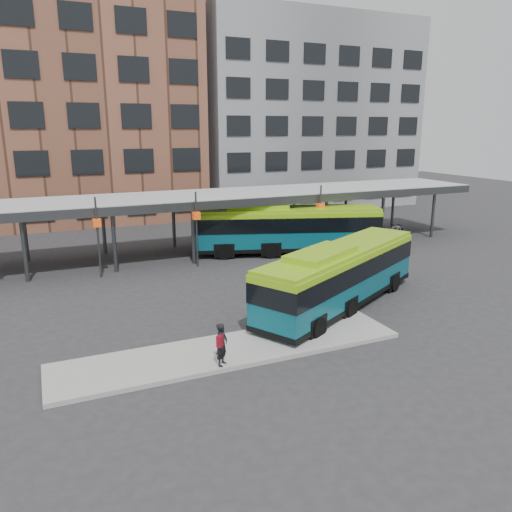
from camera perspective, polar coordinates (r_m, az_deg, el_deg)
The scene contains 9 objects.
ground at distance 24.95m, azimuth 6.69°, elevation -5.96°, with size 120.00×120.00×0.00m, color #28282B.
boarding_island at distance 20.20m, azimuth -2.73°, elevation -10.69°, with size 14.00×3.00×0.18m, color gray.
canopy at distance 35.37m, azimuth -3.79°, elevation 6.73°, with size 40.00×6.53×4.80m.
building_brick at distance 52.19m, azimuth -22.39°, elevation 16.03°, with size 26.00×14.00×22.00m, color brown.
building_grey at distance 59.14m, azimuth 4.74°, elevation 15.75°, with size 24.00×14.00×20.00m, color slate.
bus_front at distance 24.84m, azimuth 9.62°, elevation -2.03°, with size 11.56×7.88×3.26m.
bus_rear at distance 35.09m, azimuth 3.49°, elevation 3.26°, with size 13.07×6.59×3.54m.
pedestrian at distance 18.52m, azimuth -3.93°, elevation -10.02°, with size 0.69×0.70×1.63m.
bike_rack at distance 41.23m, azimuth 13.45°, elevation 2.64°, with size 5.16×1.38×1.05m.
Camera 1 is at (-11.96, -20.10, 8.69)m, focal length 35.00 mm.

